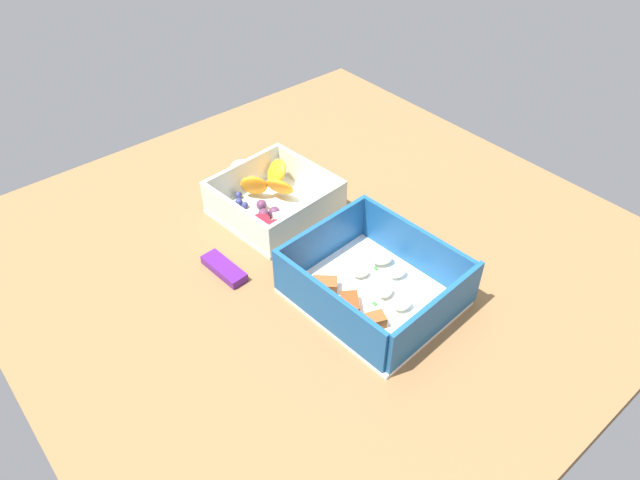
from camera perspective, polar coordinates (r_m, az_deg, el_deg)
The scene contains 5 objects.
table_surface at distance 80.38cm, azimuth -0.23°, elevation -1.12°, with size 80.00×80.00×2.00cm, color brown.
pasta_container at distance 71.33cm, azimuth 5.21°, elevation -4.61°, with size 19.70×17.30×6.82cm.
fruit_bowl at distance 84.56cm, azimuth -4.58°, elevation 3.76°, with size 15.93×16.09×5.37cm.
candy_bar at distance 76.58cm, azimuth -9.39°, elevation -2.78°, with size 7.00×2.40×1.20cm, color #51197A.
paper_cup_liner at distance 93.33cm, azimuth -7.61°, elevation 6.78°, with size 3.46×3.46×1.89cm, color white.
Camera 1 is at (-45.76, 38.14, 54.96)cm, focal length 32.62 mm.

